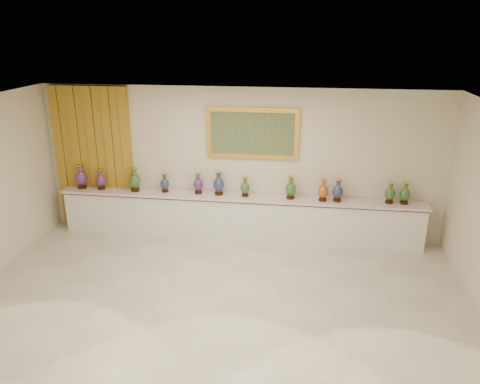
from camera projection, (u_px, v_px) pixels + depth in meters
The scene contains 15 objects.
ground at pixel (218, 296), 7.46m from camera, with size 8.00×8.00×0.00m, color beige.
room at pixel (118, 155), 9.54m from camera, with size 8.00×8.00×8.00m.
counter at pixel (238, 217), 9.43m from camera, with size 7.28×0.48×0.90m.
vase_0 at pixel (81, 178), 9.63m from camera, with size 0.24×0.24×0.50m.
vase_1 at pixel (101, 180), 9.59m from camera, with size 0.23×0.23×0.42m.
vase_2 at pixel (135, 181), 9.46m from camera, with size 0.23×0.23×0.49m.
vase_3 at pixel (165, 184), 9.44m from camera, with size 0.20×0.20×0.39m.
vase_4 at pixel (198, 184), 9.34m from camera, with size 0.24×0.24×0.43m.
vase_5 at pixel (219, 184), 9.26m from camera, with size 0.29×0.29×0.48m.
vase_6 at pixel (245, 188), 9.19m from camera, with size 0.22×0.22×0.39m.
vase_7 at pixel (291, 189), 9.05m from camera, with size 0.27×0.27×0.46m.
vase_8 at pixel (323, 191), 8.94m from camera, with size 0.22×0.22×0.44m.
vase_9 at pixel (338, 191), 8.91m from camera, with size 0.22×0.22×0.45m.
vase_10 at pixel (390, 194), 8.83m from camera, with size 0.22×0.22×0.42m.
vase_11 at pixel (405, 194), 8.79m from camera, with size 0.23×0.23×0.43m.
Camera 1 is at (1.27, -6.36, 4.06)m, focal length 35.00 mm.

